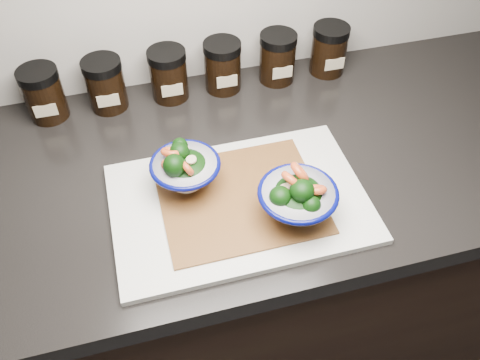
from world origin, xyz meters
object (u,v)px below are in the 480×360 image
object	(u,v)px
cutting_board	(239,203)
spice_jar_e	(277,57)
bowl_right	(297,199)
spice_jar_b	(105,84)
spice_jar_d	(223,66)
spice_jar_f	(329,49)
spice_jar_c	(169,74)
bowl_left	(185,169)
spice_jar_a	(44,94)

from	to	relation	value
cutting_board	spice_jar_e	xyz separation A→B (m)	(0.18, 0.35, 0.05)
bowl_right	spice_jar_b	bearing A→B (deg)	124.58
spice_jar_d	spice_jar_f	xyz separation A→B (m)	(0.25, 0.00, 0.00)
cutting_board	spice_jar_b	size ratio (longest dim) A/B	3.98
spice_jar_c	cutting_board	bearing A→B (deg)	-79.59
cutting_board	spice_jar_d	world-z (taller)	spice_jar_d
bowl_left	spice_jar_b	bearing A→B (deg)	111.43
spice_jar_b	spice_jar_d	world-z (taller)	same
spice_jar_d	spice_jar_e	xyz separation A→B (m)	(0.13, 0.00, 0.00)
spice_jar_d	spice_jar_a	bearing A→B (deg)	180.00
cutting_board	bowl_left	distance (m)	0.11
spice_jar_a	spice_jar_e	size ratio (longest dim) A/B	1.00
bowl_right	spice_jar_f	size ratio (longest dim) A/B	1.20
spice_jar_d	bowl_left	bearing A→B (deg)	-115.85
bowl_right	spice_jar_f	distance (m)	0.46
spice_jar_b	bowl_right	bearing A→B (deg)	-55.42
cutting_board	spice_jar_b	distance (m)	0.40
spice_jar_c	spice_jar_e	world-z (taller)	same
spice_jar_f	spice_jar_c	bearing A→B (deg)	180.00
bowl_left	spice_jar_c	world-z (taller)	spice_jar_c
spice_jar_b	spice_jar_f	xyz separation A→B (m)	(0.50, 0.00, 0.00)
bowl_right	spice_jar_d	bearing A→B (deg)	93.94
bowl_right	spice_jar_b	size ratio (longest dim) A/B	1.20
bowl_right	spice_jar_c	xyz separation A→B (m)	(-0.15, 0.41, -0.00)
spice_jar_d	bowl_right	bearing A→B (deg)	-86.06
spice_jar_c	spice_jar_f	world-z (taller)	same
bowl_right	spice_jar_a	world-z (taller)	bowl_right
bowl_right	spice_jar_e	distance (m)	0.42
bowl_left	spice_jar_a	bearing A→B (deg)	129.58
spice_jar_b	spice_jar_a	bearing A→B (deg)	180.00
bowl_left	spice_jar_b	world-z (taller)	spice_jar_b
spice_jar_c	spice_jar_d	size ratio (longest dim) A/B	1.00
bowl_left	spice_jar_b	distance (m)	0.31
spice_jar_c	spice_jar_f	xyz separation A→B (m)	(0.37, 0.00, 0.00)
bowl_left	spice_jar_d	bearing A→B (deg)	64.15
bowl_left	spice_jar_d	xyz separation A→B (m)	(0.14, 0.29, 0.00)
cutting_board	spice_jar_d	size ratio (longest dim) A/B	3.98
spice_jar_a	bowl_left	bearing A→B (deg)	-50.42
bowl_left	spice_jar_e	xyz separation A→B (m)	(0.26, 0.29, 0.00)
spice_jar_c	spice_jar_d	bearing A→B (deg)	0.00
bowl_right	cutting_board	bearing A→B (deg)	143.88
cutting_board	bowl_left	world-z (taller)	bowl_left
spice_jar_b	spice_jar_e	size ratio (longest dim) A/B	1.00
spice_jar_e	spice_jar_c	bearing A→B (deg)	180.00
spice_jar_d	spice_jar_b	bearing A→B (deg)	180.00
spice_jar_c	spice_jar_e	bearing A→B (deg)	0.00
spice_jar_a	spice_jar_c	bearing A→B (deg)	0.00
spice_jar_a	spice_jar_c	size ratio (longest dim) A/B	1.00
bowl_right	spice_jar_c	size ratio (longest dim) A/B	1.20
spice_jar_e	spice_jar_f	size ratio (longest dim) A/B	1.00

